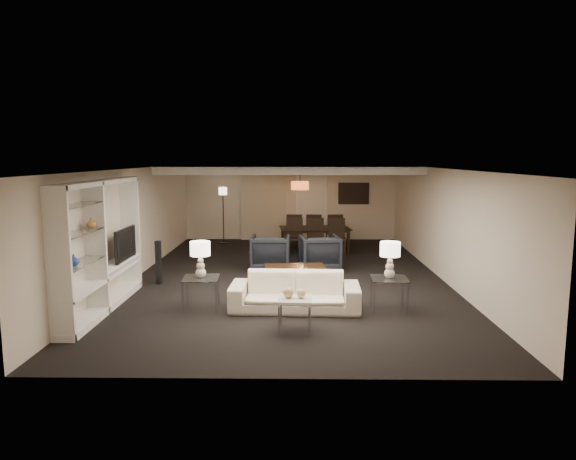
# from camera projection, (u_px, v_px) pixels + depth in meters

# --- Properties ---
(floor) EXTENTS (11.00, 11.00, 0.00)m
(floor) POSITION_uv_depth(u_px,v_px,m) (288.00, 277.00, 11.87)
(floor) COLOR black
(floor) RESTS_ON ground
(ceiling) EXTENTS (7.00, 11.00, 0.02)m
(ceiling) POSITION_uv_depth(u_px,v_px,m) (288.00, 168.00, 11.52)
(ceiling) COLOR silver
(ceiling) RESTS_ON ground
(wall_back) EXTENTS (7.00, 0.02, 2.50)m
(wall_back) POSITION_uv_depth(u_px,v_px,m) (290.00, 202.00, 17.14)
(wall_back) COLOR beige
(wall_back) RESTS_ON ground
(wall_front) EXTENTS (7.00, 0.02, 2.50)m
(wall_front) POSITION_uv_depth(u_px,v_px,m) (281.00, 282.00, 6.25)
(wall_front) COLOR beige
(wall_front) RESTS_ON ground
(wall_left) EXTENTS (0.02, 11.00, 2.50)m
(wall_left) POSITION_uv_depth(u_px,v_px,m) (135.00, 223.00, 11.74)
(wall_left) COLOR beige
(wall_left) RESTS_ON ground
(wall_right) EXTENTS (0.02, 11.00, 2.50)m
(wall_right) POSITION_uv_depth(u_px,v_px,m) (442.00, 224.00, 11.64)
(wall_right) COLOR beige
(wall_right) RESTS_ON ground
(ceiling_soffit) EXTENTS (7.00, 4.00, 0.20)m
(ceiling_soffit) POSITION_uv_depth(u_px,v_px,m) (290.00, 169.00, 14.99)
(ceiling_soffit) COLOR silver
(ceiling_soffit) RESTS_ON ceiling
(curtains) EXTENTS (1.50, 0.12, 2.40)m
(curtains) POSITION_uv_depth(u_px,v_px,m) (263.00, 204.00, 17.08)
(curtains) COLOR beige
(curtains) RESTS_ON wall_back
(door) EXTENTS (0.90, 0.05, 2.10)m
(door) POSITION_uv_depth(u_px,v_px,m) (311.00, 208.00, 17.12)
(door) COLOR silver
(door) RESTS_ON wall_back
(painting) EXTENTS (0.95, 0.04, 0.65)m
(painting) POSITION_uv_depth(u_px,v_px,m) (354.00, 193.00, 17.02)
(painting) COLOR #142D38
(painting) RESTS_ON wall_back
(media_unit) EXTENTS (0.38, 3.40, 2.35)m
(media_unit) POSITION_uv_depth(u_px,v_px,m) (101.00, 246.00, 9.18)
(media_unit) COLOR white
(media_unit) RESTS_ON wall_left
(pendant_light) EXTENTS (0.52, 0.52, 0.24)m
(pendant_light) POSITION_uv_depth(u_px,v_px,m) (300.00, 186.00, 15.06)
(pendant_light) COLOR #D8591E
(pendant_light) RESTS_ON ceiling_soffit
(sofa) EXTENTS (2.36, 1.00, 0.68)m
(sofa) POSITION_uv_depth(u_px,v_px,m) (295.00, 292.00, 9.27)
(sofa) COLOR beige
(sofa) RESTS_ON floor
(coffee_table) EXTENTS (1.35, 0.87, 0.46)m
(coffee_table) POSITION_uv_depth(u_px,v_px,m) (295.00, 277.00, 10.87)
(coffee_table) COLOR black
(coffee_table) RESTS_ON floor
(armchair_left) EXTENTS (0.94, 0.97, 0.87)m
(armchair_left) POSITION_uv_depth(u_px,v_px,m) (271.00, 253.00, 12.54)
(armchair_left) COLOR black
(armchair_left) RESTS_ON floor
(armchair_right) EXTENTS (1.04, 1.06, 0.87)m
(armchair_right) POSITION_uv_depth(u_px,v_px,m) (320.00, 253.00, 12.52)
(armchair_right) COLOR black
(armchair_right) RESTS_ON floor
(side_table_left) EXTENTS (0.68, 0.68, 0.60)m
(side_table_left) POSITION_uv_depth(u_px,v_px,m) (201.00, 294.00, 9.31)
(side_table_left) COLOR white
(side_table_left) RESTS_ON floor
(side_table_right) EXTENTS (0.67, 0.67, 0.60)m
(side_table_right) POSITION_uv_depth(u_px,v_px,m) (389.00, 294.00, 9.25)
(side_table_right) COLOR silver
(side_table_right) RESTS_ON floor
(table_lamp_left) EXTENTS (0.40, 0.40, 0.66)m
(table_lamp_left) POSITION_uv_depth(u_px,v_px,m) (200.00, 260.00, 9.22)
(table_lamp_left) COLOR beige
(table_lamp_left) RESTS_ON side_table_left
(table_lamp_right) EXTENTS (0.36, 0.36, 0.66)m
(table_lamp_right) POSITION_uv_depth(u_px,v_px,m) (390.00, 260.00, 9.17)
(table_lamp_right) COLOR beige
(table_lamp_right) RESTS_ON side_table_right
(marble_table) EXTENTS (0.55, 0.55, 0.53)m
(marble_table) POSITION_uv_depth(u_px,v_px,m) (295.00, 314.00, 8.20)
(marble_table) COLOR white
(marble_table) RESTS_ON floor
(gold_gourd_a) EXTENTS (0.17, 0.17, 0.17)m
(gold_gourd_a) POSITION_uv_depth(u_px,v_px,m) (288.00, 293.00, 8.15)
(gold_gourd_a) COLOR tan
(gold_gourd_a) RESTS_ON marble_table
(gold_gourd_b) EXTENTS (0.15, 0.15, 0.15)m
(gold_gourd_b) POSITION_uv_depth(u_px,v_px,m) (301.00, 293.00, 8.15)
(gold_gourd_b) COLOR #E1C377
(gold_gourd_b) RESTS_ON marble_table
(television) EXTENTS (1.09, 0.14, 0.63)m
(television) POSITION_uv_depth(u_px,v_px,m) (120.00, 244.00, 10.05)
(television) COLOR black
(television) RESTS_ON media_unit
(vase_blue) EXTENTS (0.18, 0.18, 0.18)m
(vase_blue) POSITION_uv_depth(u_px,v_px,m) (74.00, 260.00, 8.04)
(vase_blue) COLOR #2647A6
(vase_blue) RESTS_ON media_unit
(vase_amber) EXTENTS (0.16, 0.16, 0.17)m
(vase_amber) POSITION_uv_depth(u_px,v_px,m) (91.00, 223.00, 8.72)
(vase_amber) COLOR #B1763B
(vase_amber) RESTS_ON media_unit
(floor_speaker) EXTENTS (0.12, 0.12, 0.95)m
(floor_speaker) POSITION_uv_depth(u_px,v_px,m) (159.00, 262.00, 11.17)
(floor_speaker) COLOR black
(floor_speaker) RESTS_ON floor
(dining_table) EXTENTS (2.12, 1.32, 0.71)m
(dining_table) POSITION_uv_depth(u_px,v_px,m) (315.00, 240.00, 14.98)
(dining_table) COLOR black
(dining_table) RESTS_ON floor
(chair_nl) EXTENTS (0.50, 0.50, 1.05)m
(chair_nl) POSITION_uv_depth(u_px,v_px,m) (294.00, 237.00, 14.32)
(chair_nl) COLOR black
(chair_nl) RESTS_ON floor
(chair_nm) EXTENTS (0.49, 0.49, 1.05)m
(chair_nm) POSITION_uv_depth(u_px,v_px,m) (316.00, 238.00, 14.31)
(chair_nm) COLOR black
(chair_nm) RESTS_ON floor
(chair_nr) EXTENTS (0.49, 0.49, 1.05)m
(chair_nr) POSITION_uv_depth(u_px,v_px,m) (337.00, 238.00, 14.30)
(chair_nr) COLOR black
(chair_nr) RESTS_ON floor
(chair_fl) EXTENTS (0.50, 0.50, 1.05)m
(chair_fl) POSITION_uv_depth(u_px,v_px,m) (294.00, 231.00, 15.60)
(chair_fl) COLOR black
(chair_fl) RESTS_ON floor
(chair_fm) EXTENTS (0.52, 0.52, 1.05)m
(chair_fm) POSITION_uv_depth(u_px,v_px,m) (314.00, 231.00, 15.60)
(chair_fm) COLOR black
(chair_fm) RESTS_ON floor
(chair_fr) EXTENTS (0.54, 0.54, 1.05)m
(chair_fr) POSITION_uv_depth(u_px,v_px,m) (334.00, 231.00, 15.59)
(chair_fr) COLOR black
(chair_fr) RESTS_ON floor
(floor_lamp) EXTENTS (0.30, 0.30, 1.80)m
(floor_lamp) POSITION_uv_depth(u_px,v_px,m) (223.00, 215.00, 16.39)
(floor_lamp) COLOR black
(floor_lamp) RESTS_ON floor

